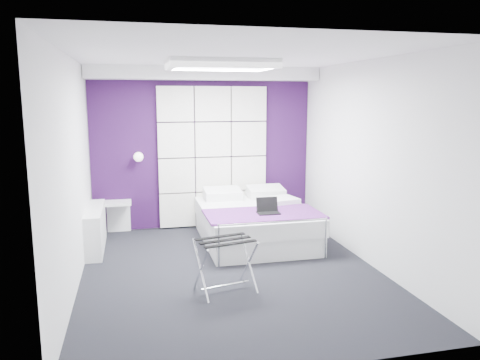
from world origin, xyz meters
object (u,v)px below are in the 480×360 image
at_px(bed, 254,222).
at_px(nightstand, 118,203).
at_px(radiator, 96,229).
at_px(luggage_rack, 225,265).
at_px(laptop, 268,209).
at_px(wall_lamp, 138,157).

bearing_deg(bed, nightstand, 156.91).
bearing_deg(radiator, bed, -3.26).
relative_size(radiator, bed, 0.62).
bearing_deg(luggage_rack, nightstand, 102.92).
distance_m(bed, luggage_rack, 1.89).
relative_size(bed, luggage_rack, 3.22).
relative_size(nightstand, luggage_rack, 0.68).
distance_m(radiator, bed, 2.30).
height_order(bed, luggage_rack, bed).
distance_m(radiator, laptop, 2.45).
height_order(radiator, luggage_rack, radiator).
distance_m(radiator, nightstand, 0.80).
xyz_separation_m(radiator, luggage_rack, (1.51, -1.85, -0.00)).
bearing_deg(wall_lamp, laptop, -38.68).
bearing_deg(radiator, nightstand, 67.59).
height_order(wall_lamp, luggage_rack, wall_lamp).
distance_m(wall_lamp, laptop, 2.28).
xyz_separation_m(wall_lamp, nightstand, (-0.34, -0.04, -0.72)).
xyz_separation_m(wall_lamp, laptop, (1.71, -1.37, -0.62)).
distance_m(nightstand, laptop, 2.45).
bearing_deg(nightstand, bed, -23.09).
relative_size(wall_lamp, radiator, 0.12).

